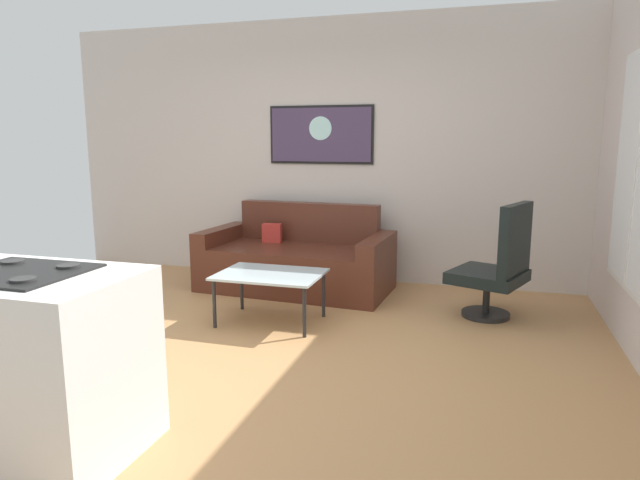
{
  "coord_description": "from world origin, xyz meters",
  "views": [
    {
      "loc": [
        1.57,
        -3.45,
        1.52
      ],
      "look_at": [
        0.27,
        0.9,
        0.7
      ],
      "focal_mm": 31.07,
      "sensor_mm": 36.0,
      "label": 1
    }
  ],
  "objects_px": {
    "couch": "(297,261)",
    "wall_painting": "(321,135)",
    "coffee_table": "(270,277)",
    "armchair": "(498,266)"
  },
  "relations": [
    {
      "from": "couch",
      "to": "wall_painting",
      "type": "bearing_deg",
      "value": 80.56
    },
    {
      "from": "coffee_table",
      "to": "wall_painting",
      "type": "xyz_separation_m",
      "value": [
        -0.05,
        1.64,
        1.19
      ]
    },
    {
      "from": "couch",
      "to": "coffee_table",
      "type": "relative_size",
      "value": 2.28
    },
    {
      "from": "couch",
      "to": "wall_painting",
      "type": "xyz_separation_m",
      "value": [
        0.09,
        0.55,
        1.29
      ]
    },
    {
      "from": "coffee_table",
      "to": "wall_painting",
      "type": "bearing_deg",
      "value": 91.7
    },
    {
      "from": "armchair",
      "to": "wall_painting",
      "type": "xyz_separation_m",
      "value": [
        -1.88,
        1.0,
        1.11
      ]
    },
    {
      "from": "armchair",
      "to": "coffee_table",
      "type": "bearing_deg",
      "value": -160.46
    },
    {
      "from": "armchair",
      "to": "wall_painting",
      "type": "bearing_deg",
      "value": 152.05
    },
    {
      "from": "armchair",
      "to": "wall_painting",
      "type": "distance_m",
      "value": 2.4
    },
    {
      "from": "coffee_table",
      "to": "armchair",
      "type": "distance_m",
      "value": 1.94
    }
  ]
}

